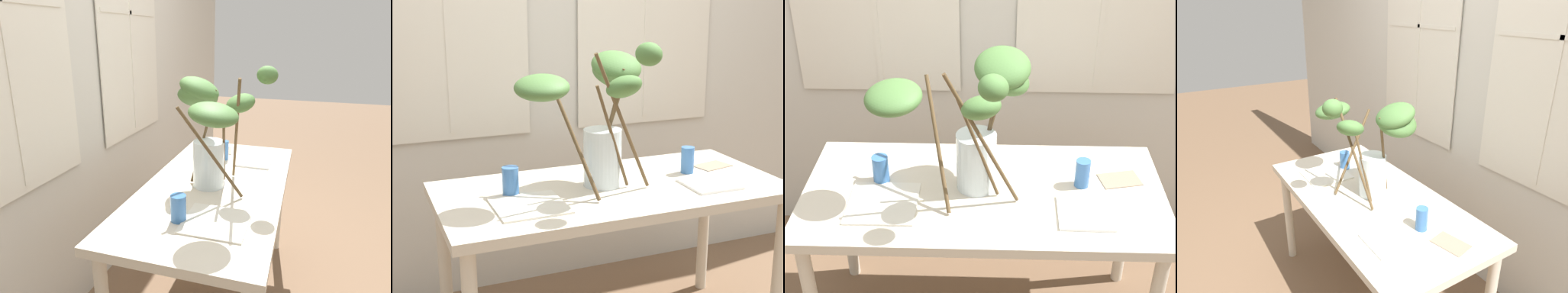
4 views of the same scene
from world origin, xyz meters
The scene contains 8 objects.
back_wall_with_windows centered at (0.00, 0.81, 1.46)m, with size 5.59×0.14×2.91m.
dining_table centered at (0.00, 0.00, 0.67)m, with size 1.47×0.71×0.75m.
vase_with_branches centered at (-0.03, 0.03, 1.10)m, with size 0.69×0.58×0.63m.
drinking_glass_blue_left centered at (-0.42, 0.05, 0.81)m, with size 0.07×0.07×0.12m, color #386BAD.
drinking_glass_blue_right centered at (0.40, 0.05, 0.81)m, with size 0.06×0.06×0.12m, color #386BAD.
plate_square_left centered at (-0.39, -0.10, 0.76)m, with size 0.27×0.27×0.01m, color silver.
plate_square_right centered at (0.39, -0.14, 0.76)m, with size 0.21×0.21×0.01m, color white.
napkin_folded centered at (0.56, 0.09, 0.76)m, with size 0.16×0.11×0.00m, color gray.
Camera 1 is at (-1.70, -0.43, 1.52)m, focal length 32.75 mm.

